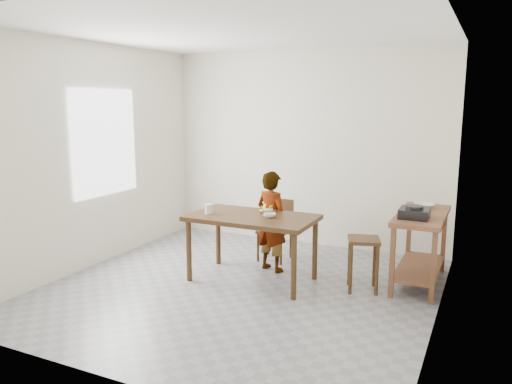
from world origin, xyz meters
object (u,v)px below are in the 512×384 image
at_px(prep_counter, 420,249).
at_px(child, 272,221).
at_px(dining_table, 252,248).
at_px(stool, 363,264).
at_px(dining_chair, 275,230).

xyz_separation_m(prep_counter, child, (-1.66, -0.29, 0.20)).
relative_size(dining_table, stool, 2.43).
bearing_deg(dining_table, prep_counter, 22.15).
xyz_separation_m(dining_table, dining_chair, (-0.07, 0.79, 0.01)).
relative_size(dining_table, prep_counter, 1.17).
bearing_deg(stool, child, 171.28).
bearing_deg(dining_chair, prep_counter, -2.11).
height_order(dining_chair, stool, dining_chair).
height_order(child, dining_chair, child).
height_order(dining_table, dining_chair, dining_chair).
relative_size(dining_chair, stool, 1.33).
relative_size(prep_counter, stool, 2.08).
xyz_separation_m(dining_table, prep_counter, (1.72, 0.70, 0.03)).
distance_m(dining_table, prep_counter, 1.86).
distance_m(child, stool, 1.20).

